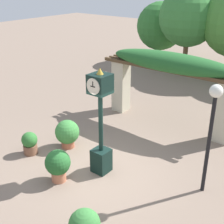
{
  "coord_description": "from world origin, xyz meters",
  "views": [
    {
      "loc": [
        5.1,
        -5.72,
        5.26
      ],
      "look_at": [
        0.1,
        0.61,
        1.71
      ],
      "focal_mm": 50.0,
      "sensor_mm": 36.0,
      "label": 1
    }
  ],
  "objects_px": {
    "potted_plant_near_right": "(67,133)",
    "lamp_post": "(212,117)",
    "potted_plant_far_left": "(58,164)",
    "pedestal_clock": "(101,124)",
    "potted_plant_far_right": "(30,143)"
  },
  "relations": [
    {
      "from": "potted_plant_near_right",
      "to": "lamp_post",
      "type": "height_order",
      "value": "lamp_post"
    },
    {
      "from": "potted_plant_near_right",
      "to": "potted_plant_far_left",
      "type": "distance_m",
      "value": 1.85
    },
    {
      "from": "pedestal_clock",
      "to": "potted_plant_far_right",
      "type": "distance_m",
      "value": 2.75
    },
    {
      "from": "potted_plant_far_right",
      "to": "potted_plant_near_right",
      "type": "bearing_deg",
      "value": 58.09
    },
    {
      "from": "pedestal_clock",
      "to": "lamp_post",
      "type": "height_order",
      "value": "pedestal_clock"
    },
    {
      "from": "pedestal_clock",
      "to": "lamp_post",
      "type": "bearing_deg",
      "value": 20.04
    },
    {
      "from": "pedestal_clock",
      "to": "potted_plant_far_left",
      "type": "bearing_deg",
      "value": -120.16
    },
    {
      "from": "potted_plant_far_left",
      "to": "pedestal_clock",
      "type": "bearing_deg",
      "value": 59.84
    },
    {
      "from": "pedestal_clock",
      "to": "lamp_post",
      "type": "xyz_separation_m",
      "value": [
        2.69,
        0.98,
        0.61
      ]
    },
    {
      "from": "pedestal_clock",
      "to": "lamp_post",
      "type": "distance_m",
      "value": 2.93
    },
    {
      "from": "potted_plant_near_right",
      "to": "lamp_post",
      "type": "bearing_deg",
      "value": 7.75
    },
    {
      "from": "potted_plant_near_right",
      "to": "potted_plant_far_right",
      "type": "distance_m",
      "value": 1.22
    },
    {
      "from": "potted_plant_far_right",
      "to": "pedestal_clock",
      "type": "bearing_deg",
      "value": 15.27
    },
    {
      "from": "pedestal_clock",
      "to": "potted_plant_far_left",
      "type": "relative_size",
      "value": 3.32
    },
    {
      "from": "potted_plant_far_left",
      "to": "potted_plant_far_right",
      "type": "height_order",
      "value": "potted_plant_far_left"
    }
  ]
}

